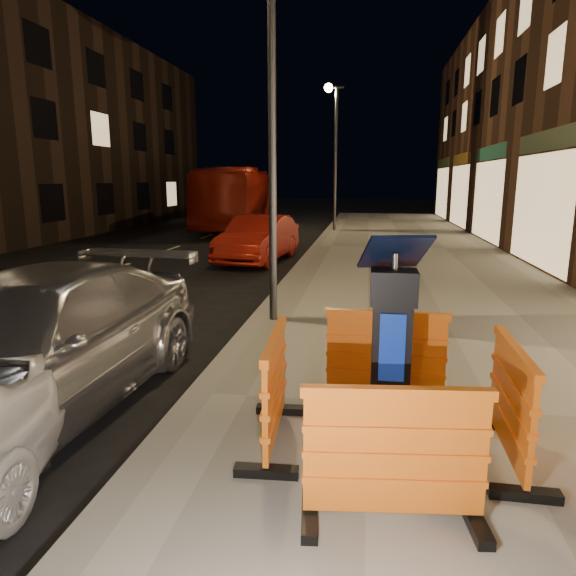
% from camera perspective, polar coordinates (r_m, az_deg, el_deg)
% --- Properties ---
extents(ground_plane, '(120.00, 120.00, 0.00)m').
position_cam_1_polar(ground_plane, '(5.70, -9.77, -12.73)').
color(ground_plane, black).
rests_on(ground_plane, ground).
extents(sidewalk, '(6.00, 60.00, 0.15)m').
position_cam_1_polar(sidewalk, '(5.56, 21.95, -13.30)').
color(sidewalk, gray).
rests_on(sidewalk, ground).
extents(kerb, '(0.30, 60.00, 0.15)m').
position_cam_1_polar(kerb, '(5.67, -9.80, -12.04)').
color(kerb, slate).
rests_on(kerb, ground).
extents(parking_kiosk, '(0.55, 0.55, 1.71)m').
position_cam_1_polar(parking_kiosk, '(4.23, 11.36, -7.04)').
color(parking_kiosk, black).
rests_on(parking_kiosk, sidewalk).
extents(barrier_front, '(1.27, 0.63, 0.95)m').
position_cam_1_polar(barrier_front, '(3.52, 11.75, -17.92)').
color(barrier_front, orange).
rests_on(barrier_front, sidewalk).
extents(barrier_back, '(1.24, 0.54, 0.95)m').
position_cam_1_polar(barrier_back, '(5.25, 10.76, -7.58)').
color(barrier_back, orange).
rests_on(barrier_back, sidewalk).
extents(barrier_kerbside, '(0.57, 1.25, 0.95)m').
position_cam_1_polar(barrier_kerbside, '(4.42, -1.47, -11.18)').
color(barrier_kerbside, orange).
rests_on(barrier_kerbside, sidewalk).
extents(barrier_bldgside, '(0.52, 1.23, 0.95)m').
position_cam_1_polar(barrier_bldgside, '(4.52, 23.53, -11.73)').
color(barrier_bldgside, orange).
rests_on(barrier_bldgside, sidewalk).
extents(car_silver, '(2.31, 5.06, 1.44)m').
position_cam_1_polar(car_silver, '(6.07, -26.15, -12.26)').
color(car_silver, '#B9B9BE').
rests_on(car_silver, ground).
extents(car_red, '(1.87, 4.19, 1.33)m').
position_cam_1_polar(car_red, '(15.13, -3.26, 2.97)').
color(car_red, '#9D1A0F').
rests_on(car_red, ground).
extents(bus_doubledecker, '(3.41, 10.60, 2.90)m').
position_cam_1_polar(bus_doubledecker, '(25.86, -5.63, 6.69)').
color(bus_doubledecker, maroon).
rests_on(bus_doubledecker, ground).
extents(street_lamp_mid, '(0.12, 0.12, 6.00)m').
position_cam_1_polar(street_lamp_mid, '(8.07, -1.77, 17.56)').
color(street_lamp_mid, '#3F3F44').
rests_on(street_lamp_mid, sidewalk).
extents(street_lamp_far, '(0.12, 0.12, 6.00)m').
position_cam_1_polar(street_lamp_far, '(22.95, 5.29, 13.90)').
color(street_lamp_far, '#3F3F44').
rests_on(street_lamp_far, sidewalk).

